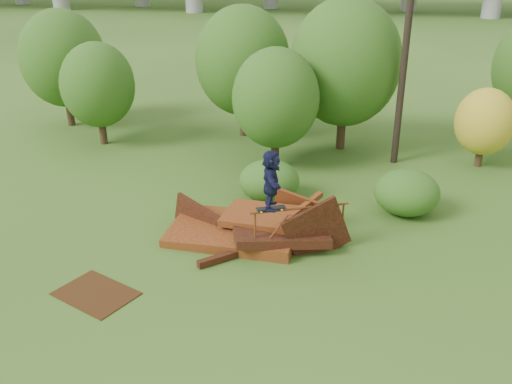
# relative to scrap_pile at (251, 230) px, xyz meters

# --- Properties ---
(ground) EXTENTS (240.00, 240.00, 0.00)m
(ground) POSITION_rel_scrap_pile_xyz_m (0.94, -1.97, -0.33)
(ground) COLOR #2D5116
(ground) RESTS_ON ground
(scrap_pile) EXTENTS (5.82, 3.51, 2.22)m
(scrap_pile) POSITION_rel_scrap_pile_xyz_m (0.00, 0.00, 0.00)
(scrap_pile) COLOR #43190C
(scrap_pile) RESTS_ON ground
(grind_rail) EXTENTS (2.78, 1.20, 1.46)m
(grind_rail) POSITION_rel_scrap_pile_xyz_m (1.53, -0.54, 0.77)
(grind_rail) COLOR #693210
(grind_rail) RESTS_ON ground
(skateboard) EXTENTS (0.87, 0.53, 0.09)m
(skateboard) POSITION_rel_scrap_pile_xyz_m (0.72, -0.87, 1.20)
(skateboard) COLOR black
(skateboard) RESTS_ON grind_rail
(skater) EXTENTS (0.74, 1.67, 1.74)m
(skater) POSITION_rel_scrap_pile_xyz_m (0.72, -0.87, 2.09)
(skater) COLOR #151637
(skater) RESTS_ON skateboard
(flat_plate) EXTENTS (2.43, 2.16, 0.03)m
(flat_plate) POSITION_rel_scrap_pile_xyz_m (-3.55, -3.63, -0.32)
(flat_plate) COLOR #381F0C
(flat_plate) RESTS_ON ground
(tree_0) EXTENTS (3.25, 3.25, 4.58)m
(tree_0) POSITION_rel_scrap_pile_xyz_m (-8.16, 7.90, 2.37)
(tree_0) COLOR black
(tree_0) RESTS_ON ground
(tree_1) EXTENTS (4.31, 4.31, 6.00)m
(tree_1) POSITION_rel_scrap_pile_xyz_m (-2.08, 10.13, 3.18)
(tree_1) COLOR black
(tree_1) RESTS_ON ground
(tree_2) EXTENTS (3.44, 3.44, 4.85)m
(tree_2) POSITION_rel_scrap_pile_xyz_m (-0.07, 6.26, 2.53)
(tree_2) COLOR black
(tree_2) RESTS_ON ground
(tree_3) EXTENTS (4.70, 4.70, 6.52)m
(tree_3) POSITION_rel_scrap_pile_xyz_m (2.53, 8.95, 3.48)
(tree_3) COLOR black
(tree_3) RESTS_ON ground
(tree_4) EXTENTS (2.35, 2.35, 3.25)m
(tree_4) POSITION_rel_scrap_pile_xyz_m (8.19, 7.66, 1.56)
(tree_4) COLOR black
(tree_4) RESTS_ON ground
(tree_6) EXTENTS (4.05, 4.05, 5.66)m
(tree_6) POSITION_rel_scrap_pile_xyz_m (-10.89, 10.32, 2.99)
(tree_6) COLOR black
(tree_6) RESTS_ON ground
(shrub_left) EXTENTS (2.15, 1.98, 1.49)m
(shrub_left) POSITION_rel_scrap_pile_xyz_m (0.16, 2.96, 0.41)
(shrub_left) COLOR #205115
(shrub_left) RESTS_ON ground
(shrub_right) EXTENTS (2.19, 2.01, 1.55)m
(shrub_right) POSITION_rel_scrap_pile_xyz_m (4.86, 2.62, 0.44)
(shrub_right) COLOR #205115
(shrub_right) RESTS_ON ground
(utility_pole) EXTENTS (1.40, 0.28, 9.33)m
(utility_pole) POSITION_rel_scrap_pile_xyz_m (4.80, 7.57, 4.41)
(utility_pole) COLOR black
(utility_pole) RESTS_ON ground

